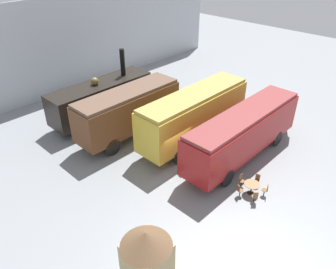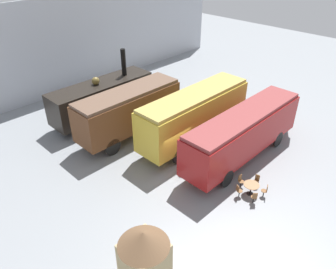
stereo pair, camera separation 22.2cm
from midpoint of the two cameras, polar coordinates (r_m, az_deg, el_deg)
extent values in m
plane|color=gray|center=(23.09, 0.59, -4.80)|extent=(80.00, 80.00, 0.00)
cube|color=#B2B7C1|center=(32.94, -20.49, 13.52)|extent=(44.00, 0.15, 9.00)
cube|color=black|center=(28.31, -11.73, 6.34)|extent=(9.13, 2.51, 2.59)
cylinder|color=black|center=(28.75, -8.15, 12.35)|extent=(0.41, 0.41, 2.28)
sphere|color=brown|center=(27.45, -12.87, 9.03)|extent=(0.64, 0.64, 0.64)
cylinder|color=black|center=(29.53, -5.78, 4.88)|extent=(0.94, 0.12, 0.94)
cylinder|color=black|center=(31.22, -8.68, 6.22)|extent=(0.94, 0.12, 0.94)
cylinder|color=black|center=(26.79, -14.62, 0.93)|extent=(0.94, 0.12, 0.94)
cylinder|color=black|center=(28.65, -17.24, 2.61)|extent=(0.94, 0.12, 0.94)
cube|color=brown|center=(25.13, -7.16, 4.17)|extent=(8.61, 2.53, 2.75)
cube|color=brown|center=(24.48, -7.39, 7.27)|extent=(8.44, 2.32, 0.24)
cylinder|color=black|center=(26.59, -1.00, 2.23)|extent=(1.29, 0.12, 1.29)
cylinder|color=black|center=(28.13, -4.49, 3.90)|extent=(1.29, 0.12, 1.29)
cylinder|color=black|center=(23.77, -9.81, -2.23)|extent=(1.29, 0.12, 1.29)
cylinder|color=black|center=(25.48, -13.11, -0.10)|extent=(1.29, 0.12, 1.29)
cube|color=gold|center=(24.34, 4.28, 3.50)|extent=(9.75, 2.53, 2.98)
cube|color=tan|center=(23.62, 4.44, 6.94)|extent=(9.55, 2.33, 0.24)
cylinder|color=black|center=(26.61, 10.20, 1.59)|extent=(1.19, 0.12, 1.19)
cylinder|color=black|center=(27.81, 6.15, 3.34)|extent=(1.19, 0.12, 1.19)
cylinder|color=black|center=(22.66, 1.66, -3.75)|extent=(1.19, 0.12, 1.19)
cylinder|color=black|center=(24.05, -2.58, -1.43)|extent=(1.19, 0.12, 1.19)
cube|color=maroon|center=(22.98, 12.69, 0.38)|extent=(10.69, 2.44, 2.62)
cone|color=maroon|center=(28.07, 19.76, 5.24)|extent=(2.00, 2.31, 2.31)
cube|color=brown|center=(22.29, 13.12, 3.52)|extent=(10.48, 2.24, 0.24)
cylinder|color=black|center=(25.79, 18.32, -0.71)|extent=(1.18, 0.12, 1.18)
cylinder|color=black|center=(26.65, 13.99, 1.14)|extent=(1.18, 0.12, 1.18)
cylinder|color=black|center=(21.06, 10.09, -7.51)|extent=(1.18, 0.12, 1.18)
cylinder|color=black|center=(22.10, 5.19, -4.95)|extent=(1.18, 0.12, 1.18)
cylinder|color=black|center=(21.19, 13.89, -9.83)|extent=(0.44, 0.44, 0.02)
cylinder|color=black|center=(20.96, 14.01, -9.12)|extent=(0.08, 0.08, 0.68)
cylinder|color=#9E754C|center=(20.74, 14.14, -8.38)|extent=(0.96, 0.96, 0.03)
cylinder|color=black|center=(21.63, 14.77, -8.27)|extent=(0.06, 0.06, 0.42)
cylinder|color=brown|center=(21.49, 14.85, -7.81)|extent=(0.36, 0.36, 0.03)
cube|color=brown|center=(21.47, 15.09, -7.12)|extent=(0.08, 0.29, 0.42)
cylinder|color=black|center=(21.41, 12.38, -8.38)|extent=(0.06, 0.06, 0.42)
cylinder|color=brown|center=(21.27, 12.45, -7.91)|extent=(0.36, 0.36, 0.03)
cube|color=brown|center=(21.20, 12.22, -7.24)|extent=(0.29, 0.08, 0.42)
cylinder|color=black|center=(20.71, 12.10, -9.96)|extent=(0.06, 0.06, 0.42)
cylinder|color=brown|center=(20.56, 12.17, -9.49)|extent=(0.36, 0.36, 0.03)
cube|color=brown|center=(20.35, 11.86, -9.12)|extent=(0.17, 0.27, 0.42)
cylinder|color=black|center=(20.50, 14.45, -10.85)|extent=(0.06, 0.06, 0.42)
cylinder|color=brown|center=(20.35, 14.54, -10.38)|extent=(0.36, 0.36, 0.03)
cube|color=brown|center=(20.10, 14.73, -10.19)|extent=(0.23, 0.23, 0.42)
cylinder|color=black|center=(21.08, 16.08, -9.74)|extent=(0.06, 0.06, 0.42)
cylinder|color=brown|center=(20.94, 16.17, -9.28)|extent=(0.36, 0.36, 0.03)
cube|color=brown|center=(20.80, 16.69, -8.87)|extent=(0.27, 0.17, 0.42)
cylinder|color=#262633|center=(22.18, 2.69, -5.29)|extent=(0.24, 0.24, 0.80)
cylinder|color=#333338|center=(21.73, 2.74, -3.70)|extent=(0.34, 0.34, 0.71)
sphere|color=tan|center=(21.46, 2.77, -2.68)|extent=(0.23, 0.23, 0.23)
cube|color=tan|center=(15.87, -4.08, -21.25)|extent=(1.80, 1.80, 2.20)
cone|color=brown|center=(14.70, -4.31, -17.73)|extent=(2.34, 2.34, 0.80)
camera|label=1|loc=(0.11, -90.28, -0.17)|focal=35.00mm
camera|label=2|loc=(0.11, 89.72, 0.17)|focal=35.00mm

